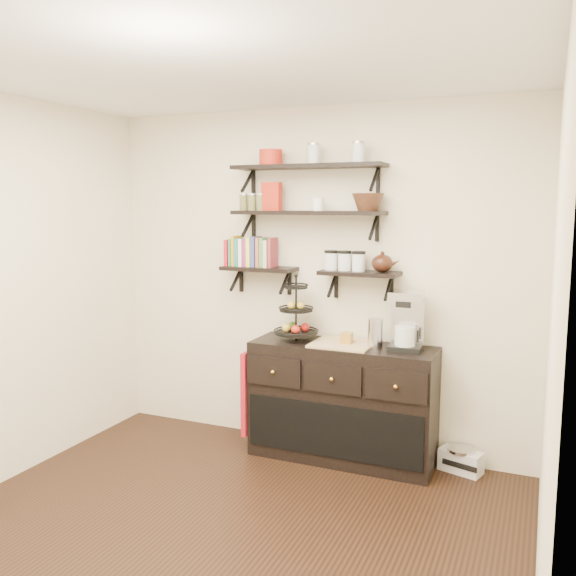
{
  "coord_description": "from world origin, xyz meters",
  "views": [
    {
      "loc": [
        1.72,
        -2.77,
        1.96
      ],
      "look_at": [
        0.04,
        1.15,
        1.36
      ],
      "focal_mm": 38.0,
      "sensor_mm": 36.0,
      "label": 1
    }
  ],
  "objects": [
    {
      "name": "floor",
      "position": [
        0.0,
        0.0,
        0.0
      ],
      "size": [
        3.5,
        3.5,
        0.0
      ],
      "primitive_type": "plane",
      "color": "black",
      "rests_on": "ground"
    },
    {
      "name": "ceiling",
      "position": [
        0.0,
        0.0,
        2.7
      ],
      "size": [
        3.5,
        3.5,
        0.02
      ],
      "primitive_type": "cube",
      "color": "white",
      "rests_on": "back_wall"
    },
    {
      "name": "back_wall",
      "position": [
        0.0,
        1.75,
        1.35
      ],
      "size": [
        3.5,
        0.02,
        2.7
      ],
      "primitive_type": "cube",
      "color": "white",
      "rests_on": "ground"
    },
    {
      "name": "right_wall",
      "position": [
        1.75,
        0.0,
        1.35
      ],
      "size": [
        0.02,
        3.5,
        2.7
      ],
      "primitive_type": "cube",
      "color": "white",
      "rests_on": "ground"
    },
    {
      "name": "shelf_top",
      "position": [
        0.0,
        1.62,
        2.23
      ],
      "size": [
        1.2,
        0.27,
        0.23
      ],
      "color": "black",
      "rests_on": "back_wall"
    },
    {
      "name": "shelf_mid",
      "position": [
        0.0,
        1.62,
        1.88
      ],
      "size": [
        1.2,
        0.27,
        0.23
      ],
      "color": "black",
      "rests_on": "back_wall"
    },
    {
      "name": "shelf_low_left",
      "position": [
        -0.42,
        1.63,
        1.43
      ],
      "size": [
        0.6,
        0.25,
        0.23
      ],
      "color": "black",
      "rests_on": "back_wall"
    },
    {
      "name": "shelf_low_right",
      "position": [
        0.42,
        1.63,
        1.43
      ],
      "size": [
        0.6,
        0.25,
        0.23
      ],
      "color": "black",
      "rests_on": "back_wall"
    },
    {
      "name": "cookbooks",
      "position": [
        -0.47,
        1.63,
        1.57
      ],
      "size": [
        0.43,
        0.15,
        0.26
      ],
      "color": "red",
      "rests_on": "shelf_low_left"
    },
    {
      "name": "glass_canisters",
      "position": [
        0.3,
        1.63,
        1.51
      ],
      "size": [
        0.32,
        0.1,
        0.13
      ],
      "color": "silver",
      "rests_on": "shelf_low_right"
    },
    {
      "name": "sideboard",
      "position": [
        0.33,
        1.51,
        0.45
      ],
      "size": [
        1.4,
        0.5,
        0.92
      ],
      "color": "black",
      "rests_on": "floor"
    },
    {
      "name": "fruit_stand",
      "position": [
        -0.05,
        1.52,
        1.07
      ],
      "size": [
        0.34,
        0.34,
        0.5
      ],
      "rotation": [
        0.0,
        0.0,
        -0.34
      ],
      "color": "black",
      "rests_on": "sideboard"
    },
    {
      "name": "candle",
      "position": [
        0.36,
        1.51,
        0.96
      ],
      "size": [
        0.08,
        0.08,
        0.08
      ],
      "primitive_type": "cube",
      "color": "olive",
      "rests_on": "sideboard"
    },
    {
      "name": "coffee_maker",
      "position": [
        0.8,
        1.54,
        1.11
      ],
      "size": [
        0.25,
        0.24,
        0.43
      ],
      "rotation": [
        0.0,
        0.0,
        0.05
      ],
      "color": "black",
      "rests_on": "sideboard"
    },
    {
      "name": "thermal_carafe",
      "position": [
        0.58,
        1.49,
        1.01
      ],
      "size": [
        0.11,
        0.11,
        0.22
      ],
      "primitive_type": "cylinder",
      "color": "silver",
      "rests_on": "sideboard"
    },
    {
      "name": "apron",
      "position": [
        -0.4,
        1.41,
        0.48
      ],
      "size": [
        0.04,
        0.29,
        0.67
      ],
      "primitive_type": "cube",
      "color": "maroon",
      "rests_on": "sideboard"
    },
    {
      "name": "radio",
      "position": [
        1.21,
        1.63,
        0.09
      ],
      "size": [
        0.33,
        0.25,
        0.18
      ],
      "rotation": [
        0.0,
        0.0,
        -0.29
      ],
      "color": "silver",
      "rests_on": "floor"
    },
    {
      "name": "recipe_box",
      "position": [
        -0.3,
        1.61,
        2.01
      ],
      "size": [
        0.17,
        0.08,
        0.22
      ],
      "primitive_type": "cube",
      "rotation": [
        0.0,
        0.0,
        -0.13
      ],
      "color": "#AC2413",
      "rests_on": "shelf_mid"
    },
    {
      "name": "walnut_bowl",
      "position": [
        0.48,
        1.61,
        1.96
      ],
      "size": [
        0.24,
        0.24,
        0.13
      ],
      "primitive_type": null,
      "color": "black",
      "rests_on": "shelf_mid"
    },
    {
      "name": "ramekins",
      "position": [
        0.09,
        1.61,
        1.95
      ],
      "size": [
        0.09,
        0.09,
        0.1
      ],
      "primitive_type": "cylinder",
      "color": "white",
      "rests_on": "shelf_mid"
    },
    {
      "name": "teapot",
      "position": [
        0.59,
        1.63,
        1.53
      ],
      "size": [
        0.22,
        0.17,
        0.16
      ],
      "primitive_type": null,
      "rotation": [
        0.0,
        0.0,
        -0.06
      ],
      "color": "black",
      "rests_on": "shelf_low_right"
    },
    {
      "name": "red_pot",
      "position": [
        -0.31,
        1.61,
        2.31
      ],
      "size": [
        0.18,
        0.18,
        0.12
      ],
      "primitive_type": "cylinder",
      "color": "#AC2413",
      "rests_on": "shelf_top"
    }
  ]
}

